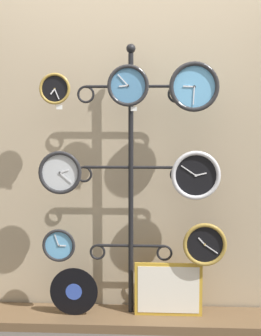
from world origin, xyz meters
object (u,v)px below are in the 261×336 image
Objects in this scene: clock_middle_left at (60,173)px; picture_frame at (168,289)px; clock_top_center at (128,86)px; vinyl_record at (74,292)px; display_stand at (131,233)px; clock_bottom_left at (59,245)px; clock_middle_right at (196,175)px; clock_top_right at (194,87)px; clock_bottom_right at (205,244)px; clock_top_left at (55,89)px.

clock_middle_left is 0.63× the size of picture_frame.
vinyl_record is (-0.37, 0.01, -1.40)m from clock_top_center.
clock_middle_left is (-0.45, -0.02, -0.57)m from clock_top_center.
display_stand is 8.40× the size of clock_bottom_left.
clock_middle_left is 1.28× the size of clock_bottom_left.
display_stand is 1.01m from clock_top_center.
vinyl_record is at bearing 179.82° from clock_middle_right.
clock_bottom_left reaches higher than picture_frame.
display_stand is 5.74× the size of vinyl_record.
clock_middle_right reaches higher than clock_middle_left.
clock_top_center is at bearing 178.91° from clock_top_right.
clock_top_center is at bearing -98.53° from display_stand.
clock_middle_left is at bearing -179.33° from clock_bottom_right.
picture_frame is at bearing 169.18° from clock_bottom_right.
clock_top_left is at bearing -179.42° from clock_top_center.
display_stand is 6.56× the size of clock_middle_left.
clock_top_center is 0.74m from clock_middle_right.
clock_top_right reaches higher than clock_bottom_right.
clock_top_center is 0.43m from clock_top_right.
picture_frame is at bearing 7.40° from clock_top_center.
clock_middle_left is (0.03, -0.02, -0.55)m from clock_top_left.
clock_bottom_left is (-0.92, -0.00, -0.48)m from clock_middle_right.
clock_bottom_left is 0.81m from picture_frame.
clock_middle_left is at bearing -47.67° from clock_bottom_left.
clock_middle_left is 0.88× the size of vinyl_record.
clock_middle_left is 0.50m from clock_bottom_left.
clock_bottom_right is at bearing -1.04° from vinyl_record.
clock_middle_right is at bearing 168.04° from clock_bottom_right.
clock_top_left is 0.63× the size of clock_middle_right.
clock_bottom_right is (0.08, -0.00, -1.04)m from clock_top_right.
clock_top_right is 1.12× the size of clock_middle_left.
clock_middle_right is at bearing 1.58° from clock_middle_left.
clock_middle_right is 1.04m from clock_bottom_left.
display_stand is 0.64m from clock_middle_left.
clock_top_left is 1.09m from clock_middle_right.
display_stand is at bearing 10.65° from clock_bottom_left.
clock_top_left is (-0.50, -0.10, 0.98)m from display_stand.
picture_frame is (0.65, 0.03, 0.02)m from vinyl_record.
clock_top_center is 1.45m from vinyl_record.
clock_top_right is at bearing 178.72° from clock_bottom_right.
clock_middle_right is 0.47m from clock_bottom_right.
clock_middle_right is (0.90, 0.02, -0.02)m from clock_middle_left.
picture_frame is (0.27, 0.04, -1.38)m from clock_top_center.
clock_top_left reaches higher than picture_frame.
clock_middle_left is at bearing -160.68° from vinyl_record.
clock_top_center is at bearing 0.58° from clock_top_left.
picture_frame is at bearing 2.74° from clock_bottom_left.
clock_bottom_right is (0.96, 0.01, -0.48)m from clock_middle_left.
clock_top_right is at bearing -1.01° from vinyl_record.
display_stand is 0.61m from clock_middle_right.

